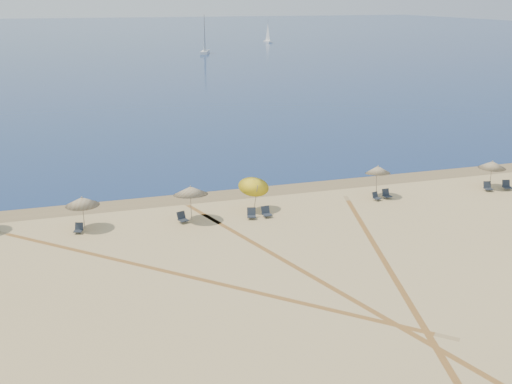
% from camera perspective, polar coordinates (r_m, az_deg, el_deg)
% --- Properties ---
extents(ground, '(160.00, 160.00, 0.00)m').
position_cam_1_polar(ground, '(26.80, 13.33, -15.44)').
color(ground, tan).
rests_on(ground, ground).
extents(ocean, '(500.00, 500.00, 0.00)m').
position_cam_1_polar(ocean, '(244.68, -14.90, 14.01)').
color(ocean, '#0C2151').
rests_on(ocean, ground).
extents(wet_sand, '(500.00, 500.00, 0.00)m').
position_cam_1_polar(wet_sand, '(46.94, -1.45, -0.06)').
color(wet_sand, olive).
rests_on(wet_sand, ground).
extents(umbrella_1, '(2.19, 2.19, 2.23)m').
position_cam_1_polar(umbrella_1, '(40.69, -16.03, -0.85)').
color(umbrella_1, gray).
rests_on(umbrella_1, ground).
extents(umbrella_2, '(2.35, 2.39, 2.50)m').
position_cam_1_polar(umbrella_2, '(40.80, -6.17, 0.14)').
color(umbrella_2, gray).
rests_on(umbrella_2, ground).
extents(umbrella_3, '(2.16, 2.20, 2.70)m').
position_cam_1_polar(umbrella_3, '(42.38, -0.19, 0.78)').
color(umbrella_3, gray).
rests_on(umbrella_3, ground).
extents(umbrella_4, '(1.90, 1.95, 2.49)m').
position_cam_1_polar(umbrella_4, '(46.35, 11.39, 2.08)').
color(umbrella_4, gray).
rests_on(umbrella_4, ground).
extents(umbrella_5, '(2.12, 2.12, 2.24)m').
position_cam_1_polar(umbrella_5, '(51.10, 21.32, 2.40)').
color(umbrella_5, gray).
rests_on(umbrella_5, ground).
extents(chair_2, '(0.70, 0.75, 0.63)m').
position_cam_1_polar(chair_2, '(40.65, -16.34, -3.32)').
color(chair_2, black).
rests_on(chair_2, ground).
extents(chair_3, '(0.78, 0.85, 0.71)m').
position_cam_1_polar(chair_3, '(41.08, -6.94, -2.42)').
color(chair_3, black).
rests_on(chair_3, ground).
extents(chair_4, '(0.75, 0.82, 0.71)m').
position_cam_1_polar(chair_4, '(41.50, -0.43, -2.07)').
color(chair_4, black).
rests_on(chair_4, ground).
extents(chair_5, '(0.65, 0.75, 0.72)m').
position_cam_1_polar(chair_5, '(41.80, 0.97, -1.92)').
color(chair_5, black).
rests_on(chair_5, ground).
extents(chair_6, '(0.65, 0.71, 0.60)m').
position_cam_1_polar(chair_6, '(46.07, 11.23, -0.43)').
color(chair_6, black).
rests_on(chair_6, ground).
extents(chair_7, '(0.61, 0.70, 0.68)m').
position_cam_1_polar(chair_7, '(46.68, 12.17, -0.20)').
color(chair_7, black).
rests_on(chair_7, ground).
extents(chair_8, '(0.73, 0.80, 0.71)m').
position_cam_1_polar(chair_8, '(50.71, 20.96, 0.46)').
color(chair_8, black).
rests_on(chair_8, ground).
extents(chair_9, '(0.75, 0.83, 0.72)m').
position_cam_1_polar(chair_9, '(51.61, 22.51, 0.58)').
color(chair_9, black).
rests_on(chair_9, ground).
extents(sailboat_0, '(3.83, 6.81, 9.87)m').
position_cam_1_polar(sailboat_0, '(163.48, -4.85, 13.88)').
color(sailboat_0, white).
rests_on(sailboat_0, ocean).
extents(sailboat_1, '(1.49, 4.87, 7.16)m').
position_cam_1_polar(sailboat_1, '(203.04, 1.12, 14.50)').
color(sailboat_1, white).
rests_on(sailboat_1, ocean).
extents(tire_tracks, '(48.13, 41.90, 0.00)m').
position_cam_1_polar(tire_tracks, '(33.38, 3.56, -7.89)').
color(tire_tracks, tan).
rests_on(tire_tracks, ground).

